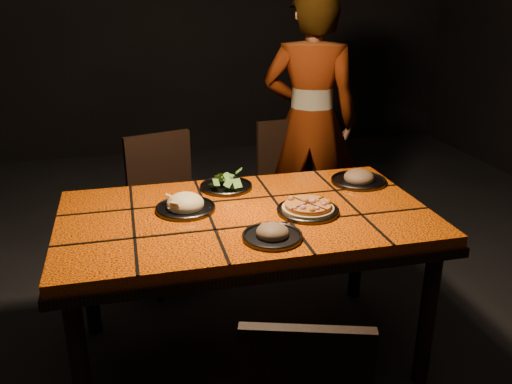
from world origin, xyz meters
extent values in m
cube|color=black|center=(0.00, 0.00, -0.02)|extent=(6.00, 7.00, 0.04)
cube|color=black|center=(0.00, 3.50, 1.50)|extent=(6.00, 0.04, 3.00)
cube|color=#E55507|center=(0.00, 0.00, 0.72)|extent=(1.60, 0.90, 0.05)
cube|color=black|center=(0.00, 0.00, 0.68)|extent=(1.62, 0.92, 0.04)
cylinder|color=black|center=(-0.72, -0.37, 0.33)|extent=(0.07, 0.07, 0.66)
cylinder|color=black|center=(0.72, -0.37, 0.33)|extent=(0.07, 0.07, 0.66)
cylinder|color=black|center=(-0.72, 0.37, 0.33)|extent=(0.07, 0.07, 0.66)
cylinder|color=black|center=(0.72, 0.37, 0.33)|extent=(0.07, 0.07, 0.66)
cube|color=black|center=(-0.26, 0.77, 0.42)|extent=(0.49, 0.49, 0.04)
cube|color=black|center=(-0.31, 0.95, 0.66)|extent=(0.39, 0.15, 0.43)
cylinder|color=black|center=(-0.37, 0.58, 0.20)|extent=(0.03, 0.03, 0.41)
cylinder|color=black|center=(-0.06, 0.66, 0.20)|extent=(0.03, 0.03, 0.41)
cylinder|color=black|center=(-0.46, 0.88, 0.20)|extent=(0.03, 0.03, 0.41)
cylinder|color=black|center=(-0.15, 0.97, 0.20)|extent=(0.03, 0.03, 0.41)
cube|color=black|center=(0.55, 0.99, 0.41)|extent=(0.42, 0.42, 0.04)
cube|color=black|center=(0.53, 1.17, 0.64)|extent=(0.39, 0.08, 0.42)
cylinder|color=black|center=(0.41, 0.82, 0.20)|extent=(0.03, 0.03, 0.40)
cylinder|color=black|center=(0.72, 0.85, 0.20)|extent=(0.03, 0.03, 0.40)
cylinder|color=black|center=(0.38, 1.13, 0.20)|extent=(0.03, 0.03, 0.40)
cylinder|color=black|center=(0.69, 1.17, 0.20)|extent=(0.03, 0.03, 0.40)
imported|color=brown|center=(0.69, 1.14, 0.84)|extent=(0.72, 0.60, 1.69)
cylinder|color=#393A3F|center=(0.26, -0.07, 0.76)|extent=(0.27, 0.27, 0.01)
torus|color=#393A3F|center=(0.26, -0.07, 0.76)|extent=(0.27, 0.27, 0.01)
cylinder|color=tan|center=(0.26, -0.07, 0.77)|extent=(0.31, 0.31, 0.01)
cylinder|color=#C37732|center=(0.26, -0.07, 0.78)|extent=(0.28, 0.28, 0.02)
cylinder|color=#393A3F|center=(-0.25, 0.08, 0.76)|extent=(0.26, 0.26, 0.01)
torus|color=#393A3F|center=(-0.25, 0.08, 0.76)|extent=(0.26, 0.26, 0.01)
ellipsoid|color=beige|center=(-0.25, 0.08, 0.78)|extent=(0.16, 0.16, 0.09)
cylinder|color=#393A3F|center=(-0.03, 0.31, 0.76)|extent=(0.25, 0.25, 0.01)
torus|color=#393A3F|center=(-0.03, 0.31, 0.76)|extent=(0.25, 0.25, 0.01)
cylinder|color=#393A3F|center=(0.04, -0.28, 0.76)|extent=(0.24, 0.24, 0.01)
torus|color=#393A3F|center=(0.04, -0.28, 0.76)|extent=(0.24, 0.24, 0.01)
ellipsoid|color=brown|center=(0.04, -0.28, 0.78)|extent=(0.14, 0.14, 0.08)
cylinder|color=#393A3F|center=(0.63, 0.23, 0.76)|extent=(0.27, 0.27, 0.01)
torus|color=#393A3F|center=(0.63, 0.23, 0.76)|extent=(0.28, 0.28, 0.01)
ellipsoid|color=brown|center=(0.63, 0.23, 0.78)|extent=(0.16, 0.16, 0.09)
camera|label=1|loc=(-0.48, -2.12, 1.69)|focal=38.00mm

